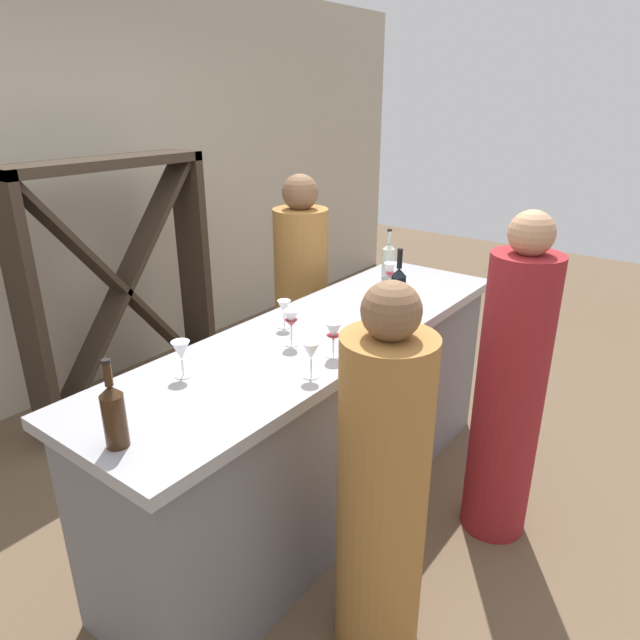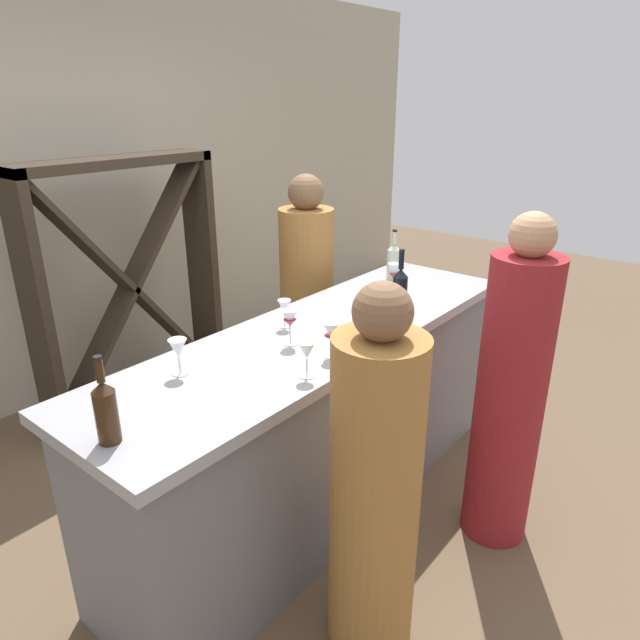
{
  "view_description": "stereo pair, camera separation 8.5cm",
  "coord_description": "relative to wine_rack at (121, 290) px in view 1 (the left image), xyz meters",
  "views": [
    {
      "loc": [
        -1.93,
        -1.47,
        2.0
      ],
      "look_at": [
        0.0,
        0.0,
        1.03
      ],
      "focal_mm": 31.98,
      "sensor_mm": 36.0,
      "label": 1
    },
    {
      "loc": [
        -1.88,
        -1.53,
        2.0
      ],
      "look_at": [
        0.0,
        0.0,
        1.03
      ],
      "focal_mm": 31.98,
      "sensor_mm": 36.0,
      "label": 2
    }
  ],
  "objects": [
    {
      "name": "back_wall",
      "position": [
        -0.06,
        0.55,
        0.58
      ],
      "size": [
        8.0,
        0.1,
        2.8
      ],
      "primitive_type": "cube",
      "color": "#B2A893",
      "rests_on": "ground"
    },
    {
      "name": "wine_bottle_leftmost_amber_brown",
      "position": [
        -1.18,
        -1.71,
        0.27
      ],
      "size": [
        0.07,
        0.07,
        0.3
      ],
      "color": "#331E0F",
      "rests_on": "bar_counter"
    },
    {
      "name": "wine_glass_far_right",
      "position": [
        -0.13,
        -1.5,
        0.25
      ],
      "size": [
        0.06,
        0.06,
        0.13
      ],
      "color": "white",
      "rests_on": "bar_counter"
    },
    {
      "name": "person_center_guest",
      "position": [
        -0.55,
        -2.3,
        -0.14
      ],
      "size": [
        0.37,
        0.37,
        1.47
      ],
      "rotation": [
        0.0,
        0.0,
        1.73
      ],
      "color": "#9E6B33",
      "rests_on": "ground"
    },
    {
      "name": "wine_glass_near_left",
      "position": [
        -0.45,
        -1.9,
        0.26
      ],
      "size": [
        0.07,
        0.07,
        0.14
      ],
      "color": "white",
      "rests_on": "bar_counter"
    },
    {
      "name": "wine_bottle_center_clear_pale",
      "position": [
        0.82,
        -1.48,
        0.27
      ],
      "size": [
        0.07,
        0.07,
        0.29
      ],
      "color": "#B7C6B2",
      "rests_on": "bar_counter"
    },
    {
      "name": "person_right_guest",
      "position": [
        0.63,
        -0.98,
        -0.09
      ],
      "size": [
        0.39,
        0.39,
        1.56
      ],
      "rotation": [
        0.0,
        0.0,
        -1.75
      ],
      "color": "#9E6B33",
      "rests_on": "ground"
    },
    {
      "name": "wine_rack",
      "position": [
        0.0,
        0.0,
        0.0
      ],
      "size": [
        1.28,
        0.28,
        1.64
      ],
      "color": "#33281E",
      "rests_on": "ground"
    },
    {
      "name": "wine_glass_far_left",
      "position": [
        0.6,
        -1.62,
        0.27
      ],
      "size": [
        0.06,
        0.06,
        0.16
      ],
      "color": "white",
      "rests_on": "bar_counter"
    },
    {
      "name": "wine_glass_far_center",
      "position": [
        -0.75,
        -1.51,
        0.26
      ],
      "size": [
        0.07,
        0.07,
        0.15
      ],
      "color": "white",
      "rests_on": "bar_counter"
    },
    {
      "name": "ground_plane",
      "position": [
        -0.06,
        -1.65,
        -0.82
      ],
      "size": [
        12.0,
        12.0,
        0.0
      ],
      "primitive_type": "plane",
      "color": "brown"
    },
    {
      "name": "wine_glass_near_right",
      "position": [
        -0.26,
        -1.65,
        0.27
      ],
      "size": [
        0.07,
        0.07,
        0.16
      ],
      "color": "white",
      "rests_on": "bar_counter"
    },
    {
      "name": "bar_counter",
      "position": [
        -0.06,
        -1.65,
        -0.33
      ],
      "size": [
        2.44,
        0.69,
        0.98
      ],
      "color": "slate",
      "rests_on": "ground"
    },
    {
      "name": "wine_glass_near_center",
      "position": [
        -0.25,
        -1.87,
        0.26
      ],
      "size": [
        0.07,
        0.07,
        0.15
      ],
      "color": "white",
      "rests_on": "bar_counter"
    },
    {
      "name": "wine_bottle_second_left_near_black",
      "position": [
        0.32,
        -1.84,
        0.29
      ],
      "size": [
        0.07,
        0.07,
        0.34
      ],
      "color": "black",
      "rests_on": "bar_counter"
    },
    {
      "name": "person_left_guest",
      "position": [
        0.33,
        -2.43,
        -0.09
      ],
      "size": [
        0.4,
        0.4,
        1.56
      ],
      "rotation": [
        0.0,
        0.0,
        1.2
      ],
      "color": "maroon",
      "rests_on": "ground"
    }
  ]
}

